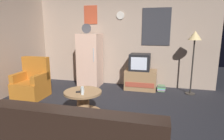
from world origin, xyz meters
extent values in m
plane|color=#232328|center=(0.00, 0.00, 0.00)|extent=(12.00, 12.00, 0.00)
cube|color=tan|center=(0.00, 2.45, 1.38)|extent=(5.20, 0.10, 2.77)
cube|color=#333338|center=(0.96, 2.39, 1.69)|extent=(0.76, 0.02, 1.00)
cube|color=#C64C2D|center=(-0.92, 2.39, 2.03)|extent=(0.40, 0.02, 0.52)
cylinder|color=silver|center=(-0.04, 2.39, 2.00)|extent=(0.22, 0.03, 0.22)
cube|color=beige|center=(-0.84, 2.02, 0.75)|extent=(0.60, 0.60, 1.50)
cylinder|color=silver|center=(-0.62, 1.72, 0.95)|extent=(0.02, 0.02, 0.36)
cylinder|color=#4C4C51|center=(-0.89, 1.94, 1.64)|extent=(0.26, 0.04, 0.26)
cube|color=#9E754C|center=(0.62, 2.06, 0.27)|extent=(0.84, 0.52, 0.53)
cube|color=#AD4733|center=(0.62, 1.79, 0.19)|extent=(0.76, 0.01, 0.13)
cube|color=black|center=(0.58, 2.06, 0.75)|extent=(0.54, 0.50, 0.44)
cube|color=silver|center=(0.58, 1.81, 0.75)|extent=(0.41, 0.01, 0.33)
cylinder|color=#332D28|center=(1.89, 1.94, 0.01)|extent=(0.24, 0.24, 0.02)
cylinder|color=#332D28|center=(1.89, 1.94, 0.70)|extent=(0.04, 0.04, 1.40)
cone|color=#F2D18C|center=(1.89, 1.94, 1.48)|extent=(0.32, 0.32, 0.22)
cylinder|color=#9E754C|center=(-0.29, 0.16, 0.02)|extent=(0.72, 0.72, 0.04)
cylinder|color=#9E754C|center=(-0.29, 0.16, 0.23)|extent=(0.24, 0.24, 0.43)
cylinder|color=#9E754C|center=(-0.29, 0.16, 0.45)|extent=(0.72, 0.72, 0.04)
cylinder|color=silver|center=(-0.22, -0.02, 0.54)|extent=(0.05, 0.05, 0.15)
cylinder|color=silver|center=(-0.27, 0.09, 0.51)|extent=(0.08, 0.08, 0.09)
cube|color=black|center=(-0.32, 0.08, 0.48)|extent=(0.16, 0.10, 0.02)
cube|color=#B2661E|center=(-1.88, 0.73, 0.20)|extent=(0.68, 0.68, 0.40)
cube|color=#B2661E|center=(-1.88, 0.99, 0.68)|extent=(0.68, 0.16, 0.56)
cube|color=#B2661E|center=(-2.16, 0.73, 0.50)|extent=(0.12, 0.60, 0.20)
cube|color=#B2661E|center=(-1.60, 0.73, 0.50)|extent=(0.12, 0.60, 0.20)
cube|color=black|center=(0.37, -1.64, 0.66)|extent=(1.70, 0.20, 0.52)
cube|color=#7DBF6A|center=(1.18, 2.01, 0.01)|extent=(0.18, 0.15, 0.03)
cube|color=#9F819B|center=(1.18, 2.01, 0.04)|extent=(0.22, 0.18, 0.03)
cube|color=#46ADB5|center=(1.18, 2.01, 0.07)|extent=(0.19, 0.12, 0.03)
cube|color=#6BBB5E|center=(1.18, 2.01, 0.10)|extent=(0.22, 0.14, 0.02)
cube|color=#4A5757|center=(1.18, 2.01, 0.12)|extent=(0.21, 0.14, 0.03)
cube|color=#678D63|center=(1.18, 2.01, 0.15)|extent=(0.18, 0.15, 0.02)
camera|label=1|loc=(1.12, -3.14, 1.65)|focal=31.21mm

